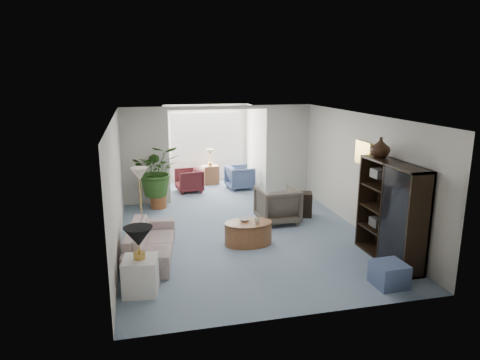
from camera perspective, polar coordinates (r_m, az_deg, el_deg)
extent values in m
plane|color=#798EA0|center=(8.94, 0.90, -7.75)|extent=(6.00, 6.00, 0.00)
plane|color=#798EA0|center=(12.77, -3.64, -1.19)|extent=(2.60, 2.60, 0.00)
cube|color=beige|center=(11.25, -12.35, 3.02)|extent=(1.20, 0.12, 2.50)
cube|color=beige|center=(11.93, 6.24, 3.85)|extent=(1.20, 0.12, 2.50)
cube|color=beige|center=(11.29, -2.86, 9.50)|extent=(2.60, 0.12, 0.10)
cube|color=white|center=(13.54, -4.51, 5.70)|extent=(2.20, 0.02, 1.50)
cube|color=white|center=(13.51, -4.49, 5.68)|extent=(2.20, 0.02, 1.50)
cube|color=beige|center=(9.29, 15.99, 3.43)|extent=(0.04, 0.50, 0.40)
imported|color=beige|center=(8.18, -11.68, -7.94)|extent=(1.05, 2.11, 0.59)
cube|color=white|center=(6.94, -12.96, -12.17)|extent=(0.58, 0.58, 0.56)
cone|color=black|center=(6.70, -13.25, -7.29)|extent=(0.44, 0.44, 0.30)
cone|color=#F9E2C6|center=(9.28, -13.12, 0.75)|extent=(0.36, 0.36, 0.28)
cylinder|color=#965936|center=(8.61, 1.11, -7.01)|extent=(1.22, 1.22, 0.45)
imported|color=silver|center=(8.61, 0.62, -5.26)|extent=(0.26, 0.26, 0.05)
imported|color=beige|center=(8.47, 2.27, -5.41)|extent=(0.14, 0.14, 0.10)
imported|color=#585346|center=(9.83, 4.94, -3.29)|extent=(0.90, 0.92, 0.82)
cube|color=black|center=(10.37, 8.09, -3.18)|extent=(0.57, 0.51, 0.57)
cube|color=black|center=(8.13, 19.26, -4.05)|extent=(0.43, 1.62, 1.80)
imported|color=black|center=(8.30, 18.01, 4.12)|extent=(0.35, 0.35, 0.37)
cube|color=slate|center=(7.40, 19.06, -11.66)|extent=(0.50, 0.50, 0.39)
cylinder|color=#97522B|center=(11.11, -10.69, -2.81)|extent=(0.40, 0.40, 0.32)
imported|color=#2D541C|center=(10.91, -10.87, 1.25)|extent=(1.16, 1.01, 1.29)
imported|color=slate|center=(12.72, -0.02, 0.35)|extent=(0.82, 0.80, 0.67)
imported|color=#571D22|center=(12.47, -6.74, -0.06)|extent=(0.80, 0.78, 0.66)
cube|color=#965936|center=(13.30, -3.91, 0.69)|extent=(0.51, 0.42, 0.57)
cube|color=#33302E|center=(8.38, 17.92, -5.28)|extent=(0.30, 0.26, 0.16)
cube|color=#3E3C3A|center=(7.83, 20.11, -3.32)|extent=(0.30, 0.26, 0.16)
cube|color=black|center=(7.65, 20.72, -0.27)|extent=(0.30, 0.26, 0.16)
cube|color=black|center=(7.83, 20.55, -6.84)|extent=(0.30, 0.26, 0.16)
cube|color=#4C4B48|center=(8.21, 18.08, 0.85)|extent=(0.30, 0.26, 0.16)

